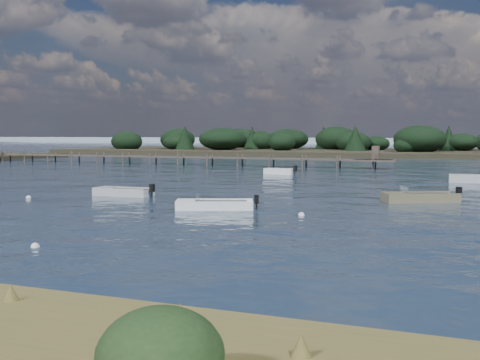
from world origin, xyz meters
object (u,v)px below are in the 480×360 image
at_px(tender_far_grey_b, 471,180).
at_px(tender_far_white, 280,173).
at_px(dinghy_mid_white_a, 214,207).
at_px(dinghy_mid_white_b, 420,199).
at_px(dinghy_mid_grey, 123,194).
at_px(jetty, 181,157).

bearing_deg(tender_far_grey_b, tender_far_white, 167.87).
relative_size(tender_far_white, dinghy_mid_white_a, 0.78).
bearing_deg(dinghy_mid_white_a, dinghy_mid_white_b, 38.35).
relative_size(dinghy_mid_white_a, dinghy_mid_white_b, 0.96).
bearing_deg(dinghy_mid_grey, tender_far_grey_b, 43.77).
bearing_deg(tender_far_white, dinghy_mid_grey, -96.82).
distance_m(tender_far_grey_b, jetty, 40.42).
bearing_deg(jetty, dinghy_mid_white_a, -60.12).
bearing_deg(dinghy_mid_white_a, tender_far_white, 101.28).
xyz_separation_m(tender_far_grey_b, jetty, (-36.54, 17.27, 0.80)).
bearing_deg(dinghy_mid_white_b, jetty, 135.17).
height_order(dinghy_mid_white_a, jetty, jetty).
distance_m(dinghy_mid_grey, jetty, 40.56).
distance_m(dinghy_mid_white_a, dinghy_mid_white_b, 12.77).
distance_m(tender_far_white, dinghy_mid_white_b, 25.75).
bearing_deg(dinghy_mid_white_b, dinghy_mid_white_a, -141.65).
bearing_deg(tender_far_white, dinghy_mid_white_b, -52.50).
height_order(dinghy_mid_white_a, tender_far_grey_b, tender_far_grey_b).
relative_size(tender_far_grey_b, dinghy_mid_grey, 0.91).
relative_size(dinghy_mid_white_a, jetty, 0.07).
height_order(dinghy_mid_white_b, jetty, jetty).
distance_m(tender_far_grey_b, dinghy_mid_grey, 29.25).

